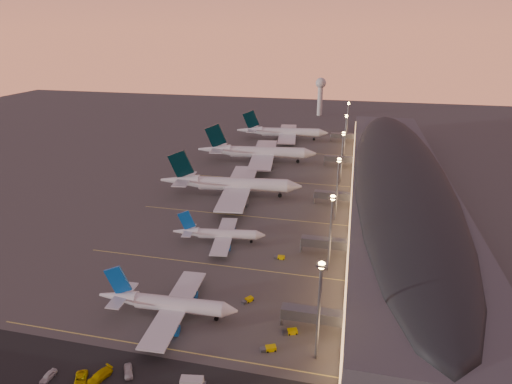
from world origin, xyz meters
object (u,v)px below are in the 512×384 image
object	(u,v)px
service_van_b	(81,380)
airliner_narrow_north	(219,234)
baggage_tug_a	(269,349)
baggage_tug_c	(280,257)
airliner_wide_far	(283,132)
catering_truck_a	(193,384)
service_van_a	(48,376)
airliner_wide_near	(231,184)
radar_tower	(320,90)
airliner_wide_mid	(257,152)
baggage_tug_d	(248,300)
service_van_c	(128,371)
baggage_tug_b	(290,332)
service_van_d	(99,376)
airliner_narrow_south	(167,304)

from	to	relation	value
service_van_b	airliner_narrow_north	bearing A→B (deg)	56.64
baggage_tug_a	baggage_tug_c	size ratio (longest dim) A/B	1.15
airliner_wide_far	catering_truck_a	xyz separation A→B (m)	(18.36, -220.86, -3.78)
baggage_tug_c	service_van_a	bearing A→B (deg)	-124.07
airliner_wide_near	radar_tower	world-z (taller)	radar_tower
airliner_wide_near	service_van_b	distance (m)	115.25
airliner_wide_mid	catering_truck_a	size ratio (longest dim) A/B	12.18
baggage_tug_d	service_van_c	xyz separation A→B (m)	(-19.52, -32.33, 0.30)
baggage_tug_b	service_van_c	bearing A→B (deg)	-167.89
airliner_wide_mid	service_van_d	xyz separation A→B (m)	(2.71, -168.05, -4.73)
baggage_tug_b	baggage_tug_c	size ratio (longest dim) A/B	1.14
baggage_tug_c	service_van_d	distance (m)	67.86
baggage_tug_c	service_van_d	size ratio (longest dim) A/B	0.58
airliner_wide_far	baggage_tug_a	xyz separation A→B (m)	(31.73, -205.55, -4.67)
baggage_tug_a	airliner_wide_far	bearing A→B (deg)	75.21
baggage_tug_c	baggage_tug_a	bearing A→B (deg)	-84.85
airliner_narrow_north	airliner_wide_near	distance (m)	46.19
baggage_tug_a	service_van_b	distance (m)	42.58
baggage_tug_d	airliner_wide_mid	bearing A→B (deg)	47.98
airliner_wide_near	service_van_d	world-z (taller)	airliner_wide_near
radar_tower	catering_truck_a	bearing A→B (deg)	-89.75
catering_truck_a	service_van_c	bearing A→B (deg)	167.54
airliner_narrow_south	airliner_narrow_north	bearing A→B (deg)	86.09
airliner_wide_near	radar_tower	distance (m)	205.73
catering_truck_a	service_van_d	bearing A→B (deg)	176.21
airliner_narrow_south	catering_truck_a	world-z (taller)	airliner_narrow_south
catering_truck_a	airliner_wide_mid	bearing A→B (deg)	89.01
airliner_wide_far	catering_truck_a	bearing A→B (deg)	-92.32
service_van_c	catering_truck_a	bearing A→B (deg)	-35.18
baggage_tug_a	service_van_b	xyz separation A→B (m)	(-38.11, -18.99, 0.24)
airliner_narrow_south	radar_tower	size ratio (longest dim) A/B	1.19
catering_truck_a	baggage_tug_d	xyz separation A→B (m)	(3.71, 33.23, -0.92)
radar_tower	baggage_tug_a	world-z (taller)	radar_tower
airliner_narrow_north	airliner_narrow_south	bearing A→B (deg)	-99.54
airliner_wide_near	service_van_c	xyz separation A→B (m)	(8.07, -110.58, -4.63)
airliner_narrow_south	catering_truck_a	xyz separation A→B (m)	(15.80, -22.57, -2.18)
airliner_wide_mid	baggage_tug_a	distance (m)	155.36
airliner_wide_mid	baggage_tug_b	size ratio (longest dim) A/B	16.83
airliner_narrow_south	radar_tower	distance (m)	293.66
service_van_c	baggage_tug_c	bearing A→B (deg)	35.50
airliner_narrow_south	service_van_c	distance (m)	21.85
baggage_tug_b	service_van_c	xyz separation A→B (m)	(-33.33, -21.62, 0.27)
airliner_narrow_north	baggage_tug_c	size ratio (longest dim) A/B	9.43
baggage_tug_b	service_van_b	xyz separation A→B (m)	(-42.26, -26.20, 0.24)
airliner_narrow_north	service_van_d	size ratio (longest dim) A/B	5.47
airliner_narrow_south	baggage_tug_d	xyz separation A→B (m)	(19.51, 10.66, -3.10)
baggage_tug_d	airliner_wide_near	bearing A→B (deg)	55.64
airliner_narrow_south	service_van_c	xyz separation A→B (m)	(-0.01, -21.67, -2.80)
radar_tower	service_van_d	bearing A→B (deg)	-93.58
airliner_wide_far	service_van_d	distance (m)	222.93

